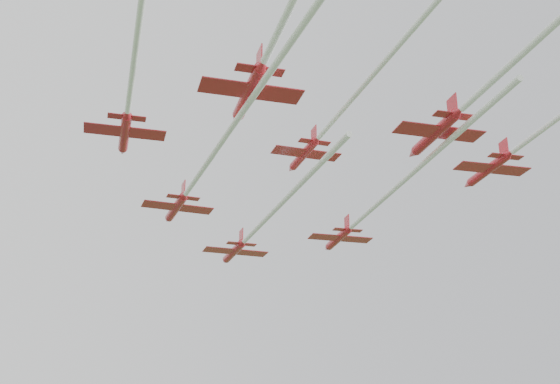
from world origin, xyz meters
TOP-DOWN VIEW (x-y plane):
  - jet_lead at (7.13, 11.93)m, footprint 16.96×48.56m
  - jet_row2_left at (-7.39, -0.17)m, footprint 17.42×57.13m
  - jet_row2_right at (14.30, -4.14)m, footprint 20.37×49.58m
  - jet_row3_left at (-24.11, -19.98)m, footprint 25.17×64.65m
  - jet_row3_mid at (-3.39, -25.64)m, footprint 21.73×65.14m
  - jet_row3_right at (18.83, -26.41)m, footprint 19.51×45.56m
  - jet_row4_left at (-15.56, -28.69)m, footprint 20.65×52.42m
  - jet_row4_right at (0.64, -38.73)m, footprint 23.00×58.60m

SIDE VIEW (x-z plane):
  - jet_row2_right at x=14.30m, z-range 54.96..57.62m
  - jet_lead at x=7.13m, z-range 55.06..57.95m
  - jet_row4_right at x=0.64m, z-range 55.74..58.40m
  - jet_row2_left at x=-7.39m, z-range 56.92..59.70m
  - jet_row4_left at x=-15.56m, z-range 57.81..60.71m
  - jet_row3_left at x=-24.11m, z-range 58.10..60.64m
  - jet_row3_right at x=18.83m, z-range 58.24..60.93m
  - jet_row3_mid at x=-3.39m, z-range 58.85..61.22m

